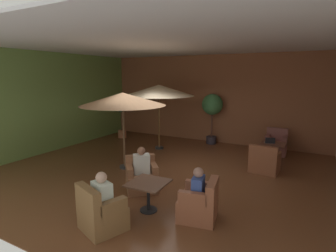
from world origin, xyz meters
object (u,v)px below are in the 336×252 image
object	(u,v)px
armchair_front_left_east	(264,162)
patron_with_friend	(142,162)
patron_blue_shirt	(102,192)
iced_drink_cup	(270,141)
armchair_front_left_north	(276,145)
armchair_front_right_east	(142,178)
patron_by_window	(198,184)
potted_tree_left_corner	(212,107)
cafe_table_front_right	(148,188)
patio_umbrella_tall_red	(123,99)
cafe_table_front_left	(273,147)
open_laptop	(270,142)
armchair_front_right_north	(200,204)
potted_tree_mid_left	(121,112)
armchair_front_right_south	(101,213)
patio_umbrella_center_beige	(159,91)

from	to	relation	value
armchair_front_left_east	patron_with_friend	xyz separation A→B (m)	(-2.46, -2.84, 0.43)
patron_blue_shirt	iced_drink_cup	world-z (taller)	patron_blue_shirt
armchair_front_left_north	armchair_front_right_east	bearing A→B (deg)	-116.99
armchair_front_left_east	iced_drink_cup	distance (m)	1.20
patron_by_window	iced_drink_cup	bearing A→B (deg)	81.40
armchair_front_right_east	potted_tree_left_corner	xyz separation A→B (m)	(-0.06, 5.33, 1.21)
cafe_table_front_right	patio_umbrella_tall_red	distance (m)	3.28
armchair_front_right_east	cafe_table_front_left	bearing A→B (deg)	56.68
cafe_table_front_right	iced_drink_cup	world-z (taller)	iced_drink_cup
cafe_table_front_right	armchair_front_right_east	xyz separation A→B (m)	(-0.72, 0.82, -0.19)
cafe_table_front_left	armchair_front_left_north	xyz separation A→B (m)	(-0.03, 1.08, -0.16)
iced_drink_cup	patron_by_window	bearing A→B (deg)	-98.60
armchair_front_left_north	open_laptop	xyz separation A→B (m)	(-0.08, -1.09, 0.35)
armchair_front_left_east	potted_tree_left_corner	size ratio (longest dim) A/B	0.40
armchair_front_left_east	armchair_front_right_north	bearing A→B (deg)	-101.31
potted_tree_left_corner	patron_blue_shirt	xyz separation A→B (m)	(0.42, -7.14, -0.80)
cafe_table_front_right	patron_by_window	xyz separation A→B (m)	(1.04, 0.20, 0.21)
armchair_front_left_north	armchair_front_right_north	bearing A→B (deg)	-97.49
potted_tree_left_corner	potted_tree_mid_left	world-z (taller)	potted_tree_left_corner
armchair_front_right_north	open_laptop	xyz separation A→B (m)	(0.66, 4.49, 0.37)
potted_tree_left_corner	patron_blue_shirt	bearing A→B (deg)	-86.65
potted_tree_left_corner	armchair_front_right_north	bearing A→B (deg)	-72.65
armchair_front_left_north	armchair_front_right_south	xyz separation A→B (m)	(-2.19, -6.82, -0.01)
armchair_front_left_east	potted_tree_left_corner	world-z (taller)	potted_tree_left_corner
armchair_front_left_east	armchair_front_right_east	size ratio (longest dim) A/B	0.82
cafe_table_front_left	armchair_front_right_south	world-z (taller)	armchair_front_right_south
cafe_table_front_right	iced_drink_cup	xyz separation A→B (m)	(1.73, 4.76, 0.18)
armchair_front_left_east	patron_blue_shirt	distance (m)	5.11
cafe_table_front_right	patron_blue_shirt	xyz separation A→B (m)	(-0.37, -0.99, 0.22)
patio_umbrella_center_beige	armchair_front_left_east	bearing A→B (deg)	-10.59
potted_tree_mid_left	patron_with_friend	world-z (taller)	potted_tree_mid_left
armchair_front_left_east	armchair_front_right_south	distance (m)	5.13
iced_drink_cup	open_laptop	size ratio (longest dim) A/B	0.30
armchair_front_left_north	armchair_front_right_north	xyz separation A→B (m)	(-0.73, -5.58, -0.02)
cafe_table_front_left	armchair_front_left_east	size ratio (longest dim) A/B	0.95
armchair_front_right_east	patron_with_friend	world-z (taller)	patron_with_friend
cafe_table_front_right	patron_blue_shirt	distance (m)	1.08
patron_blue_shirt	patron_with_friend	world-z (taller)	patron_with_friend
cafe_table_front_left	patron_with_friend	xyz separation A→B (m)	(-2.53, -3.92, 0.23)
cafe_table_front_left	patron_by_window	world-z (taller)	patron_by_window
armchair_front_right_east	armchair_front_right_south	xyz separation A→B (m)	(0.34, -1.85, 0.01)
armchair_front_right_north	patio_umbrella_center_beige	distance (m)	5.72
patio_umbrella_tall_red	patron_with_friend	size ratio (longest dim) A/B	3.81
armchair_front_left_east	cafe_table_front_right	size ratio (longest dim) A/B	1.05
armchair_front_right_south	patio_umbrella_center_beige	xyz separation A→B (m)	(-1.92, 5.42, 1.94)
patron_blue_shirt	open_laptop	world-z (taller)	patron_blue_shirt
patron_by_window	open_laptop	size ratio (longest dim) A/B	1.71
cafe_table_front_right	armchair_front_right_north	distance (m)	1.11
cafe_table_front_right	armchair_front_right_south	distance (m)	1.11
cafe_table_front_right	open_laptop	world-z (taller)	open_laptop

